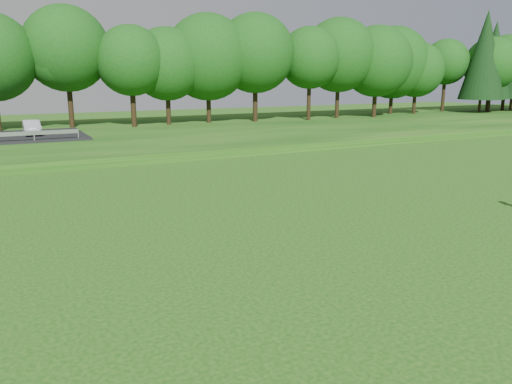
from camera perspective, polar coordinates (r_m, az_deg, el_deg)
berm at (r=49.74m, az=-5.42°, el=7.07°), size 130.00×30.00×0.60m
walking_path at (r=37.28m, az=2.79°, el=4.69°), size 130.00×1.60×0.04m
treeline at (r=53.27m, az=-7.30°, el=15.81°), size 104.00×7.00×15.00m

